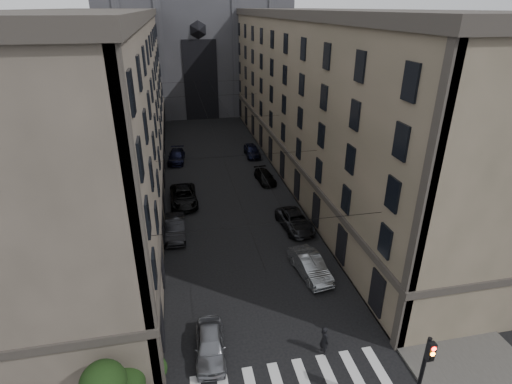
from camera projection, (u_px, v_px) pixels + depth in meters
sidewalk_left at (135, 181)px, 47.84m from camera, size 7.00×80.00×0.15m
sidewalk_right at (302, 168)px, 51.68m from camera, size 7.00×80.00×0.15m
zebra_crossing at (291, 384)px, 22.26m from camera, size 11.00×3.20×0.01m
building_left at (96, 105)px, 43.39m from camera, size 13.60×60.60×18.85m
building_right at (329, 95)px, 48.31m from camera, size 13.60×60.60×18.85m
gothic_tower at (193, 14)px, 76.87m from camera, size 35.00×23.00×58.00m
traffic_light_right at (424, 369)px, 19.17m from camera, size 0.34×0.50×5.20m
tram_wires at (220, 119)px, 46.41m from camera, size 14.00×60.00×0.43m
car_left_near at (210, 345)px, 23.84m from camera, size 2.13×4.59×1.52m
car_left_midnear at (175, 228)px, 36.31m from camera, size 1.76×5.03×1.65m
car_left_midfar at (184, 196)px, 42.33m from camera, size 2.84×5.98×1.65m
car_left_far at (176, 156)px, 53.82m from camera, size 2.58×5.34×1.50m
car_right_near at (310, 266)px, 31.02m from camera, size 2.36×5.18×1.65m
car_right_midnear at (295, 221)px, 37.60m from camera, size 2.98×5.58×1.49m
car_right_midfar at (265, 177)px, 47.68m from camera, size 2.18×4.58×1.29m
car_right_far at (252, 151)px, 55.87m from camera, size 1.94×4.73×1.60m
pedestrian at (324, 340)px, 23.88m from camera, size 0.60×0.80×1.99m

